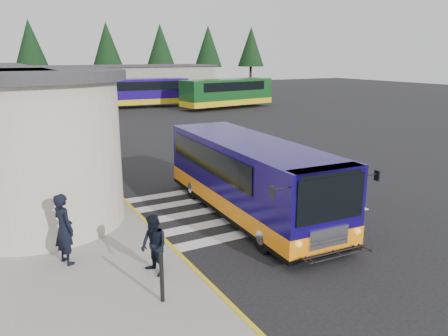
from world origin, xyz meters
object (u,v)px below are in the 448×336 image
far_bus_a (140,91)px  far_bus_b (227,92)px  pedestrian_a (64,229)px  bollard (162,277)px  pedestrian_b (154,245)px  transit_bus (249,180)px

far_bus_a → far_bus_b: 9.28m
pedestrian_a → bollard: size_ratio=1.65×
pedestrian_b → pedestrian_a: bearing=-146.4°
transit_bus → bollard: bearing=-136.7°
transit_bus → far_bus_a: 33.98m
pedestrian_a → far_bus_a: far_bus_a is taller
pedestrian_a → far_bus_b: size_ratio=0.18×
bollard → far_bus_b: far_bus_b is taller
pedestrian_a → far_bus_a: (13.30, 34.32, 0.59)m
transit_bus → pedestrian_a: transit_bus is taller
pedestrian_a → pedestrian_b: bearing=-153.2°
transit_bus → far_bus_a: size_ratio=0.92×
pedestrian_a → bollard: (1.52, -2.92, -0.37)m
transit_bus → pedestrian_b: bearing=-145.2°
pedestrian_b → bollard: size_ratio=1.33×
pedestrian_b → far_bus_a: size_ratio=0.15×
pedestrian_a → far_bus_b: (20.99, 29.13, 0.60)m
transit_bus → pedestrian_b: (-4.43, -2.76, -0.34)m
pedestrian_b → bollard: bearing=-26.1°
far_bus_b → far_bus_a: bearing=47.7°
pedestrian_a → pedestrian_b: 2.46m
far_bus_a → far_bus_b: bearing=-119.9°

